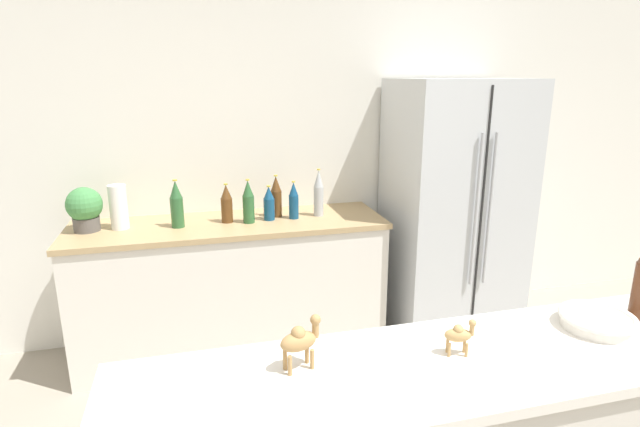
{
  "coord_description": "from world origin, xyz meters",
  "views": [
    {
      "loc": [
        -0.63,
        -0.78,
        1.85
      ],
      "look_at": [
        -0.06,
        1.42,
        1.22
      ],
      "focal_mm": 28.0,
      "sensor_mm": 36.0,
      "label": 1
    }
  ],
  "objects_px": {
    "back_bottle_0": "(227,204)",
    "back_bottle_4": "(319,193)",
    "back_bottle_1": "(269,204)",
    "back_bottle_2": "(177,205)",
    "back_bottle_5": "(294,201)",
    "back_bottle_3": "(248,202)",
    "back_bottle_6": "(276,197)",
    "camel_figurine_second": "(300,340)",
    "refrigerator": "(453,210)",
    "fruit_bowl": "(597,320)",
    "camel_figurine": "(459,334)",
    "potted_plant": "(85,208)",
    "paper_towel_roll": "(119,207)"
  },
  "relations": [
    {
      "from": "refrigerator",
      "to": "paper_towel_roll",
      "type": "relative_size",
      "value": 6.57
    },
    {
      "from": "back_bottle_0",
      "to": "back_bottle_4",
      "type": "distance_m",
      "value": 0.62
    },
    {
      "from": "back_bottle_0",
      "to": "back_bottle_5",
      "type": "height_order",
      "value": "back_bottle_0"
    },
    {
      "from": "back_bottle_4",
      "to": "back_bottle_6",
      "type": "xyz_separation_m",
      "value": [
        -0.28,
        0.05,
        -0.02
      ]
    },
    {
      "from": "back_bottle_1",
      "to": "camel_figurine_second",
      "type": "distance_m",
      "value": 1.87
    },
    {
      "from": "fruit_bowl",
      "to": "back_bottle_2",
      "type": "bearing_deg",
      "value": 127.98
    },
    {
      "from": "paper_towel_roll",
      "to": "back_bottle_5",
      "type": "height_order",
      "value": "paper_towel_roll"
    },
    {
      "from": "back_bottle_0",
      "to": "back_bottle_2",
      "type": "relative_size",
      "value": 0.84
    },
    {
      "from": "potted_plant",
      "to": "back_bottle_5",
      "type": "bearing_deg",
      "value": -2.22
    },
    {
      "from": "paper_towel_roll",
      "to": "back_bottle_6",
      "type": "relative_size",
      "value": 0.97
    },
    {
      "from": "back_bottle_4",
      "to": "camel_figurine_second",
      "type": "xyz_separation_m",
      "value": [
        -0.54,
        -1.88,
        0.01
      ]
    },
    {
      "from": "back_bottle_5",
      "to": "camel_figurine_second",
      "type": "relative_size",
      "value": 1.53
    },
    {
      "from": "back_bottle_2",
      "to": "fruit_bowl",
      "type": "xyz_separation_m",
      "value": [
        1.45,
        -1.86,
        -0.05
      ]
    },
    {
      "from": "back_bottle_1",
      "to": "back_bottle_6",
      "type": "xyz_separation_m",
      "value": [
        0.06,
        0.07,
        0.03
      ]
    },
    {
      "from": "potted_plant",
      "to": "back_bottle_2",
      "type": "distance_m",
      "value": 0.55
    },
    {
      "from": "back_bottle_1",
      "to": "back_bottle_6",
      "type": "height_order",
      "value": "back_bottle_6"
    },
    {
      "from": "camel_figurine",
      "to": "back_bottle_2",
      "type": "bearing_deg",
      "value": 115.15
    },
    {
      "from": "back_bottle_5",
      "to": "back_bottle_1",
      "type": "bearing_deg",
      "value": 177.46
    },
    {
      "from": "back_bottle_3",
      "to": "camel_figurine",
      "type": "bearing_deg",
      "value": -76.74
    },
    {
      "from": "back_bottle_2",
      "to": "back_bottle_3",
      "type": "distance_m",
      "value": 0.45
    },
    {
      "from": "paper_towel_roll",
      "to": "back_bottle_3",
      "type": "distance_m",
      "value": 0.8
    },
    {
      "from": "refrigerator",
      "to": "camel_figurine",
      "type": "relative_size",
      "value": 14.91
    },
    {
      "from": "back_bottle_1",
      "to": "camel_figurine_second",
      "type": "height_order",
      "value": "camel_figurine_second"
    },
    {
      "from": "camel_figurine_second",
      "to": "back_bottle_2",
      "type": "bearing_deg",
      "value": 101.82
    },
    {
      "from": "potted_plant",
      "to": "back_bottle_6",
      "type": "bearing_deg",
      "value": 1.29
    },
    {
      "from": "back_bottle_0",
      "to": "back_bottle_4",
      "type": "bearing_deg",
      "value": 0.26
    },
    {
      "from": "back_bottle_0",
      "to": "back_bottle_3",
      "type": "height_order",
      "value": "back_bottle_3"
    },
    {
      "from": "back_bottle_1",
      "to": "back_bottle_6",
      "type": "bearing_deg",
      "value": 48.91
    },
    {
      "from": "back_bottle_4",
      "to": "fruit_bowl",
      "type": "relative_size",
      "value": 1.26
    },
    {
      "from": "refrigerator",
      "to": "potted_plant",
      "type": "height_order",
      "value": "refrigerator"
    },
    {
      "from": "back_bottle_4",
      "to": "camel_figurine_second",
      "type": "relative_size",
      "value": 1.94
    },
    {
      "from": "paper_towel_roll",
      "to": "back_bottle_1",
      "type": "height_order",
      "value": "paper_towel_roll"
    },
    {
      "from": "paper_towel_roll",
      "to": "back_bottle_1",
      "type": "distance_m",
      "value": 0.94
    },
    {
      "from": "fruit_bowl",
      "to": "paper_towel_roll",
      "type": "bearing_deg",
      "value": 133.21
    },
    {
      "from": "back_bottle_3",
      "to": "back_bottle_6",
      "type": "height_order",
      "value": "back_bottle_3"
    },
    {
      "from": "camel_figurine",
      "to": "back_bottle_1",
      "type": "bearing_deg",
      "value": 99.05
    },
    {
      "from": "back_bottle_2",
      "to": "camel_figurine",
      "type": "height_order",
      "value": "back_bottle_2"
    },
    {
      "from": "back_bottle_0",
      "to": "back_bottle_5",
      "type": "relative_size",
      "value": 1.01
    },
    {
      "from": "potted_plant",
      "to": "back_bottle_1",
      "type": "relative_size",
      "value": 1.18
    },
    {
      "from": "camel_figurine",
      "to": "camel_figurine_second",
      "type": "height_order",
      "value": "camel_figurine_second"
    },
    {
      "from": "back_bottle_0",
      "to": "back_bottle_4",
      "type": "height_order",
      "value": "back_bottle_4"
    },
    {
      "from": "refrigerator",
      "to": "camel_figurine_second",
      "type": "distance_m",
      "value": 2.36
    },
    {
      "from": "back_bottle_0",
      "to": "back_bottle_1",
      "type": "height_order",
      "value": "back_bottle_0"
    },
    {
      "from": "refrigerator",
      "to": "fruit_bowl",
      "type": "distance_m",
      "value": 1.87
    },
    {
      "from": "back_bottle_1",
      "to": "back_bottle_2",
      "type": "distance_m",
      "value": 0.59
    },
    {
      "from": "back_bottle_2",
      "to": "back_bottle_5",
      "type": "distance_m",
      "value": 0.75
    },
    {
      "from": "back_bottle_1",
      "to": "camel_figurine",
      "type": "height_order",
      "value": "back_bottle_1"
    },
    {
      "from": "refrigerator",
      "to": "back_bottle_1",
      "type": "xyz_separation_m",
      "value": [
        -1.32,
        0.06,
        0.12
      ]
    },
    {
      "from": "back_bottle_2",
      "to": "fruit_bowl",
      "type": "height_order",
      "value": "back_bottle_2"
    },
    {
      "from": "refrigerator",
      "to": "fruit_bowl",
      "type": "bearing_deg",
      "value": -104.04
    }
  ]
}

